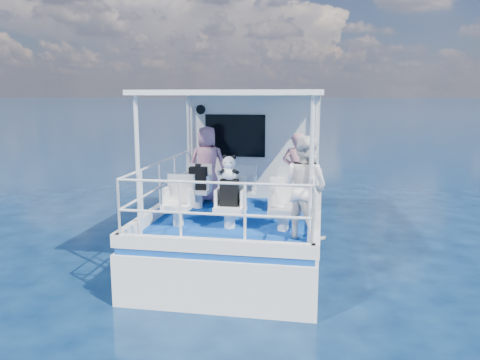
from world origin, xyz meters
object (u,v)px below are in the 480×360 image
object	(u,v)px
passenger_stbd_aft	(305,187)
backpack_center	(229,193)
panda	(229,167)
passenger_port_fwd	(207,164)

from	to	relation	value
passenger_stbd_aft	backpack_center	world-z (taller)	passenger_stbd_aft
panda	passenger_port_fwd	bearing A→B (deg)	114.10
backpack_center	passenger_stbd_aft	bearing A→B (deg)	-14.26
panda	backpack_center	bearing A→B (deg)	105.33
passenger_stbd_aft	backpack_center	bearing A→B (deg)	17.82
passenger_port_fwd	backpack_center	world-z (taller)	passenger_port_fwd
passenger_port_fwd	backpack_center	distance (m)	2.07
passenger_stbd_aft	passenger_port_fwd	bearing A→B (deg)	-14.30
passenger_port_fwd	passenger_stbd_aft	world-z (taller)	passenger_stbd_aft
passenger_port_fwd	backpack_center	bearing A→B (deg)	106.87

